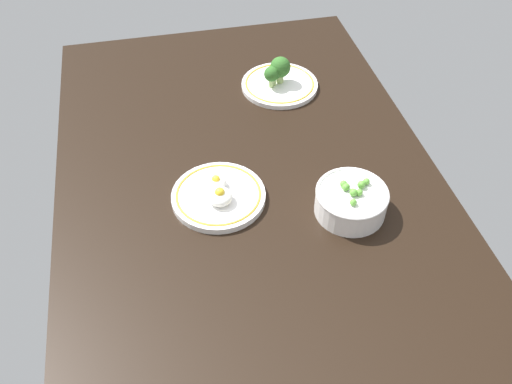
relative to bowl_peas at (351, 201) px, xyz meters
The scene contains 4 objects.
dining_table 19.63cm from the bowl_peas, 67.36° to the left, with size 139.48×80.68×4.00cm, color black.
bowl_peas is the anchor object (origin of this frame).
plate_broccoli 44.72cm from the bowl_peas, ahead, with size 19.35×19.35×8.15cm.
plate_eggs 26.56cm from the bowl_peas, 70.43° to the left, with size 19.19×19.19×5.04cm.
Camera 1 is at (-75.02, 16.48, 84.50)cm, focal length 38.21 mm.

